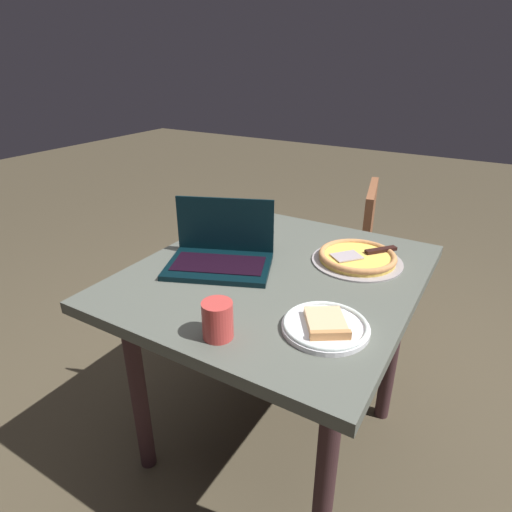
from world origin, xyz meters
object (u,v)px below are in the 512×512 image
at_px(table_knife, 258,227).
at_px(dining_table, 275,298).
at_px(laptop, 221,253).
at_px(pizza_plate, 326,326).
at_px(chair_near, 341,248).
at_px(drink_cup, 218,319).
at_px(pizza_tray, 357,257).

bearing_deg(table_knife, dining_table, 39.05).
relative_size(dining_table, laptop, 2.44).
bearing_deg(laptop, dining_table, 105.50).
relative_size(pizza_plate, table_knife, 1.05).
bearing_deg(chair_near, drink_cup, 5.73).
relative_size(laptop, drink_cup, 4.10).
bearing_deg(pizza_plate, pizza_tray, -171.82).
xyz_separation_m(laptop, pizza_plate, (0.18, 0.46, -0.03)).
xyz_separation_m(laptop, pizza_tray, (-0.26, 0.40, -0.02)).
xyz_separation_m(laptop, drink_cup, (0.35, 0.24, 0.01)).
bearing_deg(pizza_tray, laptop, -57.11).
bearing_deg(dining_table, laptop, -74.50).
height_order(table_knife, chair_near, chair_near).
distance_m(pizza_plate, table_knife, 0.76).
height_order(dining_table, pizza_plate, pizza_plate).
xyz_separation_m(table_knife, drink_cup, (0.71, 0.30, 0.05)).
bearing_deg(drink_cup, chair_near, -174.27).
bearing_deg(laptop, pizza_plate, 68.40).
bearing_deg(table_knife, pizza_plate, 43.94).
bearing_deg(chair_near, table_knife, -16.04).
height_order(pizza_plate, pizza_tray, same).
height_order(dining_table, drink_cup, drink_cup).
height_order(laptop, drink_cup, laptop).
bearing_deg(pizza_tray, dining_table, -45.70).
xyz_separation_m(pizza_plate, drink_cup, (0.17, -0.22, 0.04)).
height_order(drink_cup, chair_near, drink_cup).
bearing_deg(table_knife, laptop, 10.14).
bearing_deg(dining_table, table_knife, -140.95).
bearing_deg(dining_table, pizza_tray, 134.30).
xyz_separation_m(dining_table, laptop, (0.05, -0.19, 0.15)).
relative_size(laptop, pizza_tray, 1.31).
xyz_separation_m(laptop, table_knife, (-0.36, -0.06, -0.04)).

